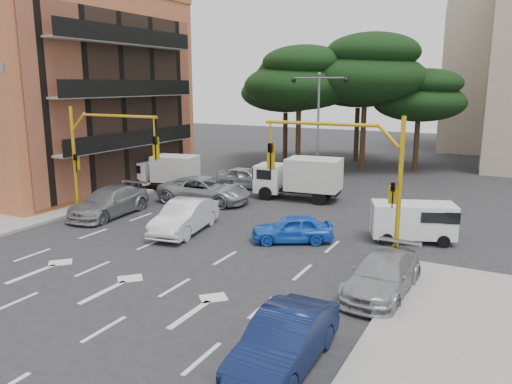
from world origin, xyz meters
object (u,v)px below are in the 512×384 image
Objects in this scene: signal_mast_right at (354,169)px; van_white at (413,222)px; signal_mast_left at (98,148)px; car_white_hatch at (185,217)px; car_silver_wagon at (109,202)px; car_navy_parked at (284,341)px; car_silver_cross_b at (247,178)px; car_silver_parked at (382,275)px; box_truck_a at (164,172)px; car_silver_cross_a at (205,190)px; street_lamp_center at (318,109)px; car_blue_compact at (292,229)px; box_truck_b at (299,179)px.

van_white is at bearing 67.08° from signal_mast_right.
car_white_hatch is at bearing 3.44° from signal_mast_left.
van_white is at bearing 6.82° from car_silver_wagon.
signal_mast_left is 16.94m from car_navy_parked.
car_silver_cross_b is (2.79, 11.01, -3.15)m from signal_mast_left.
car_silver_parked is at bearing -138.38° from car_silver_cross_b.
car_silver_wagon is at bearing 147.10° from car_navy_parked.
box_truck_a is (-15.80, 8.14, -2.71)m from signal_mast_right.
box_truck_a is (-4.76, 2.16, 0.39)m from car_silver_cross_a.
street_lamp_center is 24.06m from car_navy_parked.
box_truck_a is at bearing -123.93° from van_white.
signal_mast_left is at bearing 164.19° from car_silver_cross_b.
car_white_hatch is 10.73m from box_truck_a.
signal_mast_left is at bearing 149.14° from car_navy_parked.
car_silver_wagon is at bearing -177.81° from box_truck_a.
car_white_hatch is (5.12, 0.31, -3.10)m from signal_mast_left.
car_silver_cross_a is at bearing -119.43° from van_white.
car_silver_parked is at bearing -62.25° from street_lamp_center.
car_silver_wagon is at bearing -117.28° from car_blue_compact.
signal_mast_right reaches higher than car_silver_cross_a.
signal_mast_left is 15.65m from street_lamp_center.
box_truck_a is at bearing 92.20° from box_truck_b.
car_silver_wagon is at bearing 143.35° from car_silver_cross_a.
signal_mast_right is 0.77× the size of street_lamp_center.
street_lamp_center reaches higher than signal_mast_right.
car_silver_cross_b is at bearing 120.18° from car_navy_parked.
signal_mast_right is 1.11× the size of box_truck_b.
signal_mast_left is 1.61× the size of car_blue_compact.
signal_mast_left is 1.05× the size of car_silver_cross_a.
signal_mast_right is at bearing -64.09° from street_lamp_center.
car_blue_compact is at bearing 111.61° from car_navy_parked.
street_lamp_center is 1.62× the size of box_truck_a.
car_silver_wagon is (-0.45, 0.98, -3.11)m from signal_mast_left.
car_silver_cross_b is at bearing 75.79° from signal_mast_left.
box_truck_a is (-9.00, -5.87, -4.25)m from street_lamp_center.
signal_mast_right is 1.00× the size of signal_mast_left.
car_silver_wagon is at bearing 160.52° from car_silver_cross_b.
car_silver_cross_b is 14.34m from van_white.
van_white is (1.70, 4.01, -2.96)m from signal_mast_right.
car_silver_cross_b is at bearing 65.52° from box_truck_b.
signal_mast_left is at bearing -176.44° from box_truck_a.
van_white is at bearing 10.78° from car_white_hatch.
street_lamp_center is 15.62m from car_silver_wagon.
box_truck_a is at bearing 60.06° from car_silver_cross_a.
car_blue_compact is 0.86× the size of car_silver_cross_b.
box_truck_a is at bearing 151.48° from car_silver_parked.
signal_mast_right is 13.61m from signal_mast_left.
van_white is (-0.20, 6.53, 0.24)m from car_silver_parked.
box_truck_a is 9.58m from box_truck_b.
signal_mast_left is at bearing 136.53° from box_truck_b.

